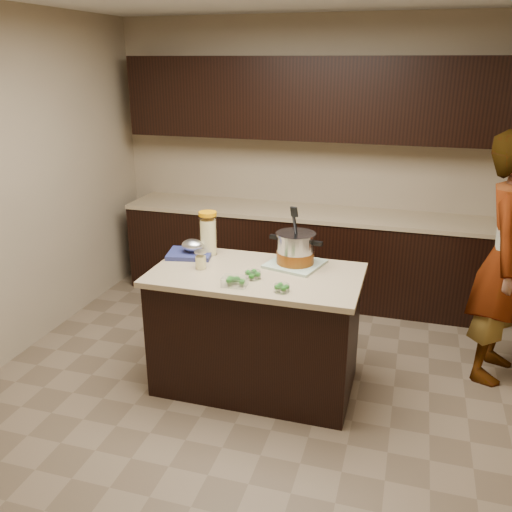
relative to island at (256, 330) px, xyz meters
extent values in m
plane|color=brown|center=(0.00, 0.00, -0.45)|extent=(4.00, 4.00, 0.00)
cube|color=tan|center=(0.00, 2.00, 0.90)|extent=(4.00, 0.04, 2.70)
cube|color=tan|center=(0.00, -2.00, 0.90)|extent=(4.00, 0.04, 2.70)
cube|color=tan|center=(-2.00, 0.00, 0.90)|extent=(0.04, 4.00, 2.70)
cube|color=black|center=(0.00, 1.70, -0.02)|extent=(3.60, 0.60, 0.86)
cube|color=tan|center=(0.00, 1.70, 0.43)|extent=(3.60, 0.63, 0.04)
cube|color=black|center=(0.00, 1.82, 1.50)|extent=(3.60, 0.35, 0.75)
cube|color=black|center=(0.00, 0.00, -0.02)|extent=(1.40, 0.75, 0.86)
cube|color=tan|center=(0.00, 0.00, 0.43)|extent=(1.46, 0.81, 0.04)
cube|color=#5E8C65|center=(0.23, 0.21, 0.46)|extent=(0.44, 0.44, 0.02)
cylinder|color=#B7B7BC|center=(0.23, 0.21, 0.57)|extent=(0.31, 0.31, 0.21)
cylinder|color=brown|center=(0.23, 0.21, 0.51)|extent=(0.31, 0.31, 0.09)
cylinder|color=#B7B7BC|center=(0.23, 0.21, 0.68)|extent=(0.33, 0.33, 0.01)
cube|color=black|center=(0.07, 0.24, 0.64)|extent=(0.07, 0.04, 0.03)
cube|color=black|center=(0.39, 0.18, 0.64)|extent=(0.07, 0.04, 0.03)
cylinder|color=black|center=(0.23, 0.18, 0.74)|extent=(0.04, 0.11, 0.26)
cylinder|color=#E9DC8E|center=(-0.45, 0.26, 0.58)|extent=(0.15, 0.15, 0.27)
cylinder|color=white|center=(-0.45, 0.26, 0.60)|extent=(0.17, 0.17, 0.30)
cylinder|color=orange|center=(-0.45, 0.26, 0.76)|extent=(0.17, 0.17, 0.02)
cylinder|color=#E9DC8E|center=(-0.40, -0.04, 0.49)|extent=(0.10, 0.10, 0.09)
cylinder|color=white|center=(-0.40, -0.04, 0.51)|extent=(0.11, 0.11, 0.12)
cylinder|color=silver|center=(-0.40, -0.04, 0.58)|extent=(0.11, 0.11, 0.02)
cylinder|color=silver|center=(0.01, -0.12, 0.47)|extent=(0.13, 0.13, 0.05)
cylinder|color=silver|center=(0.25, -0.28, 0.47)|extent=(0.12, 0.12, 0.05)
cube|color=silver|center=(-0.07, -0.27, 0.48)|extent=(0.17, 0.13, 0.06)
cube|color=navy|center=(-0.57, 0.18, 0.46)|extent=(0.37, 0.32, 0.03)
ellipsoid|color=silver|center=(-0.55, 0.18, 0.53)|extent=(0.17, 0.14, 0.09)
imported|color=gray|center=(1.70, 0.69, 0.47)|extent=(0.62, 0.78, 1.85)
camera|label=1|loc=(0.99, -3.36, 1.84)|focal=38.00mm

